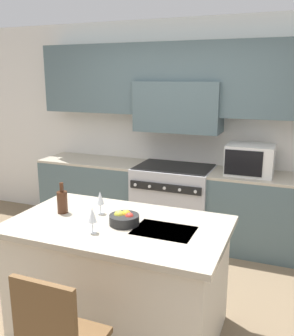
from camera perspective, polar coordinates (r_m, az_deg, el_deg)
name	(u,v)px	position (r m, az deg, el deg)	size (l,w,h in m)	color
ground_plane	(112,313)	(3.52, -5.30, -21.11)	(10.00, 10.00, 0.00)	#7A664C
back_cabinetry	(182,110)	(4.74, 5.32, 8.80)	(10.00, 0.46, 2.70)	silver
back_counter	(174,203)	(4.74, 4.14, -5.31)	(3.65, 0.62, 0.92)	#4C6066
range_stove	(174,203)	(4.72, 4.07, -5.28)	(0.94, 0.70, 0.94)	#B7B7BC
microwave	(250,160)	(4.39, 15.42, 1.22)	(0.52, 0.41, 0.34)	silver
kitchen_island	(119,276)	(3.10, -4.32, -16.15)	(1.67, 1.00, 0.92)	beige
wine_bottle	(62,201)	(3.15, -12.78, -4.99)	(0.09, 0.09, 0.26)	#422314
wine_glass_near	(92,216)	(2.71, -8.36, -7.22)	(0.06, 0.06, 0.19)	white
wine_glass_far	(100,199)	(3.06, -7.16, -4.64)	(0.06, 0.06, 0.19)	white
fruit_bowl	(124,219)	(2.86, -3.50, -7.71)	(0.23, 0.23, 0.10)	black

